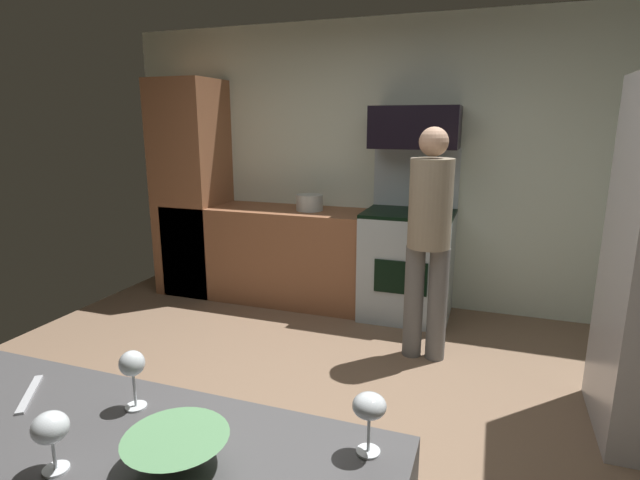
% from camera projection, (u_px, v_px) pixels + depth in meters
% --- Properties ---
extents(ground_plane, '(5.20, 4.80, 0.02)m').
position_uv_depth(ground_plane, '(293.00, 435.00, 2.77)').
color(ground_plane, '#80654E').
extents(wall_back, '(5.20, 0.12, 2.60)m').
position_uv_depth(wall_back, '(387.00, 166.00, 4.61)').
color(wall_back, silver).
rests_on(wall_back, ground).
extents(lower_cabinet_run, '(2.40, 0.60, 0.90)m').
position_uv_depth(lower_cabinet_run, '(285.00, 255.00, 4.77)').
color(lower_cabinet_run, '#905A3B').
rests_on(lower_cabinet_run, ground).
extents(cabinet_column, '(0.60, 0.60, 2.10)m').
position_uv_depth(cabinet_column, '(192.00, 188.00, 4.96)').
color(cabinet_column, '#905A3B').
rests_on(cabinet_column, ground).
extents(oven_range, '(0.76, 0.65, 1.48)m').
position_uv_depth(oven_range, '(408.00, 260.00, 4.37)').
color(oven_range, '#AEBEC6').
rests_on(oven_range, ground).
extents(microwave, '(0.74, 0.38, 0.35)m').
position_uv_depth(microwave, '(415.00, 127.00, 4.18)').
color(microwave, black).
rests_on(microwave, oven_range).
extents(person_cook, '(0.31, 0.30, 1.67)m').
position_uv_depth(person_cook, '(429.00, 234.00, 3.47)').
color(person_cook, slate).
rests_on(person_cook, ground).
extents(mixing_bowl_large, '(0.25, 0.25, 0.08)m').
position_uv_depth(mixing_bowl_large, '(177.00, 452.00, 1.16)').
color(mixing_bowl_large, '#5D9460').
rests_on(mixing_bowl_large, counter_island).
extents(wine_glass_near, '(0.08, 0.08, 0.15)m').
position_uv_depth(wine_glass_near, '(50.00, 429.00, 1.13)').
color(wine_glass_near, silver).
rests_on(wine_glass_near, counter_island).
extents(wine_glass_mid, '(0.07, 0.07, 0.17)m').
position_uv_depth(wine_glass_mid, '(132.00, 366.00, 1.38)').
color(wine_glass_mid, silver).
rests_on(wine_glass_mid, counter_island).
extents(wine_glass_far, '(0.08, 0.08, 0.16)m').
position_uv_depth(wine_glass_far, '(369.00, 408.00, 1.19)').
color(wine_glass_far, silver).
rests_on(wine_glass_far, counter_island).
extents(knife_chef, '(0.15, 0.19, 0.01)m').
position_uv_depth(knife_chef, '(30.00, 394.00, 1.48)').
color(knife_chef, '#B7BABF').
rests_on(knife_chef, counter_island).
extents(stock_pot, '(0.25, 0.25, 0.15)m').
position_uv_depth(stock_pot, '(309.00, 203.00, 4.57)').
color(stock_pot, '#B6C2C1').
rests_on(stock_pot, lower_cabinet_run).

